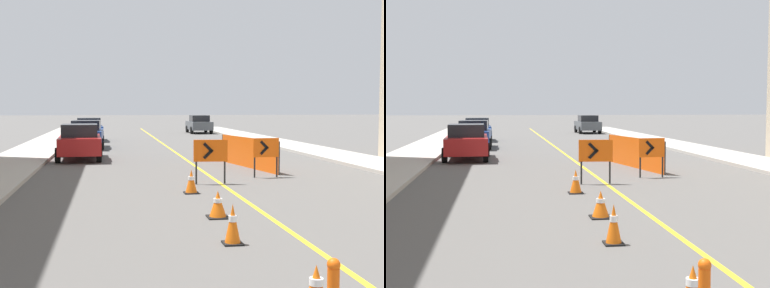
# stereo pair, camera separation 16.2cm
# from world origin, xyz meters

# --- Properties ---
(lane_stripe) EXTENTS (0.12, 60.56, 0.01)m
(lane_stripe) POSITION_xyz_m (0.00, 30.28, 0.00)
(lane_stripe) COLOR gold
(lane_stripe) RESTS_ON ground_plane
(sidewalk_left) EXTENTS (2.57, 60.56, 0.13)m
(sidewalk_left) POSITION_xyz_m (-7.26, 30.28, 0.07)
(sidewalk_left) COLOR #ADA89E
(sidewalk_left) RESTS_ON ground_plane
(sidewalk_right) EXTENTS (2.57, 60.56, 0.13)m
(sidewalk_right) POSITION_xyz_m (7.26, 30.28, 0.07)
(sidewalk_right) COLOR #ADA89E
(sidewalk_right) RESTS_ON ground_plane
(traffic_cone_third) EXTENTS (0.39, 0.39, 0.55)m
(traffic_cone_third) POSITION_xyz_m (-1.03, 8.66, 0.27)
(traffic_cone_third) COLOR black
(traffic_cone_third) RESTS_ON ground_plane
(traffic_cone_fourth) EXTENTS (0.34, 0.34, 0.70)m
(traffic_cone_fourth) POSITION_xyz_m (-1.29, 11.77, 0.35)
(traffic_cone_fourth) COLOR black
(traffic_cone_fourth) RESTS_ON ground_plane
(traffic_cone_fifth) EXTENTS (0.46, 0.46, 0.58)m
(traffic_cone_fifth) POSITION_xyz_m (-1.10, 13.96, 0.29)
(traffic_cone_fifth) COLOR black
(traffic_cone_fifth) RESTS_ON ground_plane
(traffic_cone_farthest) EXTENTS (0.40, 0.40, 0.65)m
(traffic_cone_farthest) POSITION_xyz_m (-1.17, 17.21, 0.32)
(traffic_cone_farthest) COLOR black
(traffic_cone_farthest) RESTS_ON ground_plane
(arrow_barricade_primary) EXTENTS (1.04, 0.13, 1.36)m
(arrow_barricade_primary) POSITION_xyz_m (-0.33, 18.86, 0.96)
(arrow_barricade_primary) COLOR #EF560C
(arrow_barricade_primary) RESTS_ON ground_plane
(arrow_barricade_secondary) EXTENTS (0.91, 0.14, 1.32)m
(arrow_barricade_secondary) POSITION_xyz_m (1.79, 20.07, 0.93)
(arrow_barricade_secondary) COLOR #EF560C
(arrow_barricade_secondary) RESTS_ON ground_plane
(safety_mesh_fence) EXTENTS (0.99, 4.94, 1.17)m
(safety_mesh_fence) POSITION_xyz_m (1.94, 23.01, 0.58)
(safety_mesh_fence) COLOR #EF560C
(safety_mesh_fence) RESTS_ON ground_plane
(parked_car_curb_near) EXTENTS (1.96, 4.37, 1.59)m
(parked_car_curb_near) POSITION_xyz_m (-4.67, 27.17, 0.80)
(parked_car_curb_near) COLOR maroon
(parked_car_curb_near) RESTS_ON ground_plane
(parked_car_curb_mid) EXTENTS (1.94, 4.33, 1.59)m
(parked_car_curb_mid) POSITION_xyz_m (-4.65, 33.64, 0.80)
(parked_car_curb_mid) COLOR navy
(parked_car_curb_mid) RESTS_ON ground_plane
(parked_car_curb_far) EXTENTS (2.00, 4.38, 1.59)m
(parked_car_curb_far) POSITION_xyz_m (-4.74, 40.22, 0.80)
(parked_car_curb_far) COLOR navy
(parked_car_curb_far) RESTS_ON ground_plane
(parked_car_opposite_side) EXTENTS (1.93, 4.31, 1.59)m
(parked_car_opposite_side) POSITION_xyz_m (4.53, 49.70, 0.80)
(parked_car_opposite_side) COLOR #474C51
(parked_car_opposite_side) RESTS_ON ground_plane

